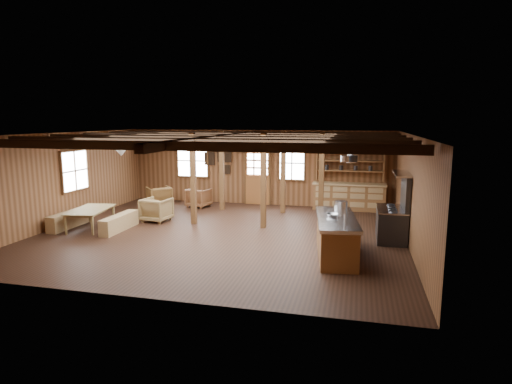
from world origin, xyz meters
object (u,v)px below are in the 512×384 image
dining_table (92,219)px  armchair_b (199,198)px  kitchen_island (336,237)px  armchair_c (157,210)px  commercial_range (393,218)px  armchair_a (159,197)px

dining_table → armchair_b: bearing=-37.3°
kitchen_island → armchair_c: size_ratio=3.15×
commercial_range → armchair_a: 8.49m
armchair_a → dining_table: bearing=40.1°
kitchen_island → armchair_b: bearing=130.7°
dining_table → armchair_b: size_ratio=2.19×
commercial_range → dining_table: (-8.55, -0.79, -0.31)m
dining_table → armchair_a: 3.46m
kitchen_island → dining_table: kitchen_island is taller
armchair_a → armchair_c: (0.96, -2.13, -0.00)m
armchair_b → kitchen_island: bearing=150.6°
commercial_range → armchair_b: commercial_range is taller
armchair_c → kitchen_island: bearing=166.3°
armchair_a → armchair_b: 1.46m
kitchen_island → commercial_range: commercial_range is taller
commercial_range → armchair_b: bearing=156.1°
dining_table → armchair_c: (1.44, 1.29, 0.08)m
armchair_b → armchair_c: size_ratio=0.92×
armchair_b → armchair_c: 2.48m
armchair_a → kitchen_island: bearing=104.9°
kitchen_island → armchair_c: 6.13m
commercial_range → armchair_c: 7.13m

